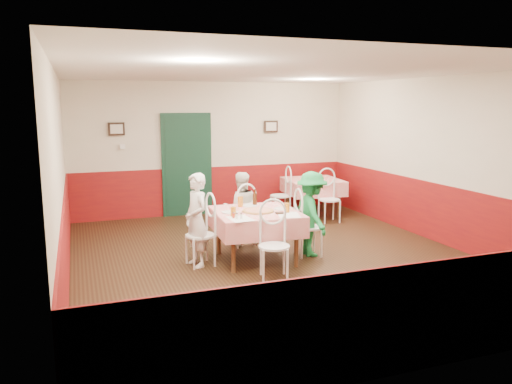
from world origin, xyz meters
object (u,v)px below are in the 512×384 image
object	(u,v)px
chair_right	(308,227)
glass_a	(233,212)
diner_left	(196,220)
glass_c	(240,202)
main_table	(256,236)
second_table	(313,197)
pizza	(258,211)
diner_right	(312,214)
beer_bottle	(255,198)
diner_far	(241,209)
chair_far	(241,219)
wallet	(280,213)
chair_left	(200,235)
chair_near	(274,246)
chair_second_a	(280,196)
chair_second_b	(330,200)
glass_b	(287,208)

from	to	relation	value
chair_right	glass_a	bearing A→B (deg)	103.78
diner_left	glass_c	bearing A→B (deg)	102.72
main_table	second_table	size ratio (longest dim) A/B	1.09
pizza	diner_right	world-z (taller)	diner_right
beer_bottle	diner_far	size ratio (longest dim) A/B	0.19
diner_far	glass_a	bearing A→B (deg)	75.64
chair_far	wallet	xyz separation A→B (m)	(0.21, -1.14, 0.32)
second_table	diner_right	bearing A→B (deg)	-116.76
diner_left	second_table	bearing A→B (deg)	117.49
chair_left	chair_near	bearing A→B (deg)	34.77
chair_far	chair_second_a	bearing A→B (deg)	-140.74
main_table	diner_right	xyz separation A→B (m)	(0.90, -0.05, 0.28)
second_table	beer_bottle	size ratio (longest dim) A/B	4.75
diner_left	chair_right	bearing A→B (deg)	75.10
main_table	chair_right	size ratio (longest dim) A/B	1.36
chair_second_b	beer_bottle	distance (m)	2.59
glass_b	diner_right	xyz separation A→B (m)	(0.50, 0.20, -0.17)
chair_far	glass_a	distance (m)	1.25
chair_far	glass_b	xyz separation A→B (m)	(0.35, -1.10, 0.38)
chair_left	diner_far	xyz separation A→B (m)	(0.90, 0.85, 0.17)
glass_b	beer_bottle	xyz separation A→B (m)	(-0.27, 0.66, 0.05)
second_table	diner_left	distance (m)	4.05
second_table	glass_b	distance (m)	3.42
second_table	wallet	bearing A→B (deg)	-124.33
chair_second_b	glass_a	size ratio (longest dim) A/B	6.44
chair_second_b	diner_far	world-z (taller)	diner_far
glass_c	diner_left	bearing A→B (deg)	-155.66
diner_right	beer_bottle	bearing A→B (deg)	63.02
beer_bottle	wallet	bearing A→B (deg)	-78.98
diner_left	diner_right	xyz separation A→B (m)	(1.80, -0.10, -0.02)
second_table	glass_a	world-z (taller)	glass_a
chair_left	chair_far	bearing A→B (deg)	124.77
chair_second_b	main_table	bearing A→B (deg)	-135.55
main_table	chair_left	size ratio (longest dim) A/B	1.36
second_table	pizza	size ratio (longest dim) A/B	2.46
second_table	chair_right	size ratio (longest dim) A/B	1.24
chair_second_a	chair_far	bearing A→B (deg)	-34.52
chair_near	chair_second_a	size ratio (longest dim) A/B	1.00
diner_left	wallet	bearing A→B (deg)	62.01
main_table	pizza	world-z (taller)	pizza
second_table	chair_second_a	size ratio (longest dim) A/B	1.24
chair_second_a	pizza	bearing A→B (deg)	-24.15
chair_left	glass_b	bearing A→B (deg)	69.57
second_table	wallet	size ratio (longest dim) A/B	10.18
chair_left	glass_b	xyz separation A→B (m)	(1.24, -0.30, 0.38)
chair_second_b	diner_right	bearing A→B (deg)	-120.27
pizza	chair_far	bearing A→B (deg)	87.79
wallet	second_table	bearing A→B (deg)	58.95
pizza	glass_b	xyz separation A→B (m)	(0.38, -0.19, 0.06)
second_table	chair_second_a	world-z (taller)	chair_second_a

